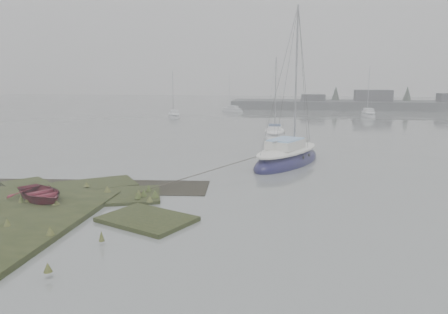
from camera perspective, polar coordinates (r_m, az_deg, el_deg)
ground at (r=47.33m, az=1.15°, el=3.64°), size 160.00×160.00×0.00m
far_shoreline at (r=81.34m, az=23.50°, el=6.30°), size 60.00×8.00×4.15m
sailboat_main at (r=29.08m, az=8.25°, el=-0.23°), size 5.66×8.15×11.02m
sailboat_white at (r=41.18m, az=6.62°, el=2.87°), size 2.03×5.73×8.02m
sailboat_far_a at (r=60.63m, az=-6.55°, el=5.32°), size 3.24×5.09×6.83m
sailboat_far_b at (r=65.14m, az=18.30°, el=5.24°), size 1.93×5.42×7.58m
sailboat_far_c at (r=70.31m, az=1.07°, el=6.10°), size 4.49×3.76×6.29m
dinghy at (r=21.42m, az=-22.88°, el=-4.35°), size 3.84×3.64×0.65m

